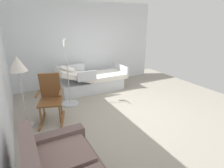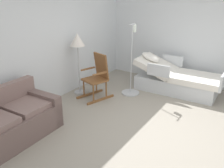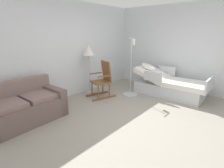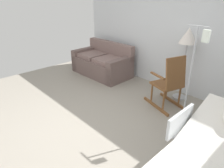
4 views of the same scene
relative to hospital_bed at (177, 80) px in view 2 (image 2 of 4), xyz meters
The scene contains 8 objects.
ground_plane 1.92m from the hospital_bed, behind, with size 6.54×6.54×0.00m, color gray.
back_wall 3.15m from the hospital_bed, 129.62° to the left, with size 5.43×0.10×2.70m, color silver.
side_wall 1.32m from the hospital_bed, 10.67° to the right, with size 0.10×4.96×2.70m, color silver.
hospital_bed is the anchor object (origin of this frame).
couch 3.95m from the hospital_bed, 155.02° to the left, with size 1.62×0.89×0.85m.
rocking_chair 2.00m from the hospital_bed, 133.32° to the left, with size 0.86×0.67×1.05m.
floor_lamp 2.59m from the hospital_bed, 125.29° to the left, with size 0.34×0.34×1.48m.
iv_pole 1.17m from the hospital_bed, 129.78° to the left, with size 0.44×0.44×1.69m.
Camera 2 is at (-3.77, -1.56, 2.37)m, focal length 38.90 mm.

